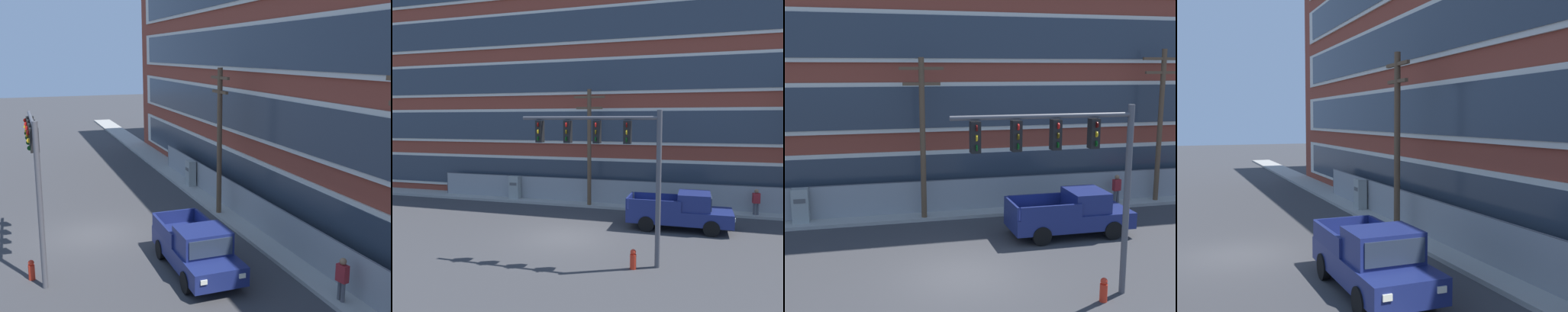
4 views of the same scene
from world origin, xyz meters
TOP-DOWN VIEW (x-y plane):
  - ground_plane at (0.00, 0.00)m, footprint 160.00×160.00m
  - sidewalk_building_side at (0.00, 7.32)m, footprint 80.00×1.97m
  - brick_mill_building at (2.09, 12.89)m, footprint 49.71×9.78m
  - chain_link_fence at (3.13, 7.41)m, footprint 30.28×0.06m
  - traffic_signal_mast at (2.83, -2.53)m, footprint 5.69×0.43m
  - pickup_truck_navy at (5.44, 3.08)m, footprint 5.39×2.14m
  - utility_pole_near_corner at (-0.58, 6.60)m, footprint 2.03×0.26m
  - utility_pole_midblock at (11.97, 6.90)m, footprint 2.39×0.26m
  - electrical_cabinet at (-6.21, 7.07)m, footprint 0.74×0.50m
  - pedestrian_near_cabinet at (9.55, 6.74)m, footprint 0.44×0.31m
  - fire_hydrant at (3.89, -2.95)m, footprint 0.24×0.24m

SIDE VIEW (x-z plane):
  - ground_plane at x=0.00m, z-range 0.00..0.00m
  - sidewalk_building_side at x=0.00m, z-range 0.00..0.16m
  - fire_hydrant at x=3.89m, z-range -0.01..0.77m
  - electrical_cabinet at x=-6.21m, z-range 0.00..1.75m
  - chain_link_fence at x=3.13m, z-range 0.02..1.76m
  - pickup_truck_navy at x=5.44m, z-range -0.05..1.92m
  - pedestrian_near_cabinet at x=9.55m, z-range 0.13..1.82m
  - utility_pole_near_corner at x=-0.58m, z-range 0.37..8.04m
  - utility_pole_midblock at x=11.97m, z-range 0.44..8.60m
  - traffic_signal_mast at x=2.83m, z-range 1.51..7.61m
  - brick_mill_building at x=2.09m, z-range 0.01..17.43m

